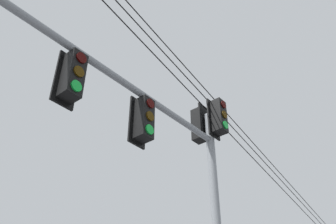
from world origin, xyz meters
name	(u,v)px	position (x,y,z in m)	size (l,w,h in m)	color
signal_mast_assembly	(179,157)	(-0.20, 0.85, 5.26)	(5.20, 4.02, 7.27)	gray
overhead_wire_span	(230,125)	(1.97, -0.54, 7.36)	(25.94, 14.51, 1.41)	black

